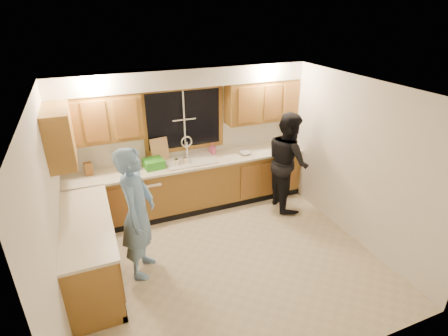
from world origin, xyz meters
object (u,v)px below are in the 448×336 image
object	(u,v)px
dish_crate	(154,164)
sink	(191,164)
soap_bottle	(212,148)
woman	(288,161)
stove	(93,279)
bowl	(246,153)
dishwasher	(145,196)
knife_block	(88,169)
man	(138,213)

from	to	relation	value
dish_crate	sink	bearing A→B (deg)	0.71
dish_crate	soap_bottle	xyz separation A→B (m)	(1.13, 0.20, 0.03)
sink	woman	size ratio (longest dim) A/B	0.48
woman	dish_crate	size ratio (longest dim) A/B	5.60
stove	bowl	size ratio (longest dim) A/B	4.37
dishwasher	soap_bottle	world-z (taller)	soap_bottle
knife_block	dishwasher	bearing A→B (deg)	-21.50
soap_bottle	stove	bearing A→B (deg)	-138.54
knife_block	bowl	size ratio (longest dim) A/B	1.02
knife_block	dish_crate	xyz separation A→B (m)	(1.02, -0.12, -0.03)
knife_block	soap_bottle	bearing A→B (deg)	-10.30
dishwasher	dish_crate	size ratio (longest dim) A/B	2.58
dishwasher	sink	bearing A→B (deg)	0.99
bowl	dishwasher	bearing A→B (deg)	178.08
sink	bowl	xyz separation A→B (m)	(1.03, -0.08, 0.08)
man	soap_bottle	size ratio (longest dim) A/B	9.27
woman	stove	bearing A→B (deg)	116.80
bowl	man	bearing A→B (deg)	-149.54
dishwasher	woman	distance (m)	2.57
sink	man	bearing A→B (deg)	-130.15
woman	man	bearing A→B (deg)	112.49
dishwasher	soap_bottle	size ratio (longest dim) A/B	4.10
man	stove	bearing A→B (deg)	149.46
sink	bowl	distance (m)	1.04
sink	dishwasher	size ratio (longest dim) A/B	1.05
woman	bowl	size ratio (longest dim) A/B	8.64
man	soap_bottle	bearing A→B (deg)	-22.49
stove	soap_bottle	xyz separation A→B (m)	(2.28, 2.02, 0.57)
stove	dish_crate	bearing A→B (deg)	57.53
woman	soap_bottle	distance (m)	1.38
stove	man	distance (m)	0.94
stove	dishwasher	bearing A→B (deg)	62.31
sink	dish_crate	size ratio (longest dim) A/B	2.71
sink	stove	world-z (taller)	sink
sink	knife_block	bearing A→B (deg)	176.01
man	soap_bottle	distance (m)	2.25
soap_bottle	woman	bearing A→B (deg)	-34.37
dish_crate	soap_bottle	world-z (taller)	soap_bottle
sink	dish_crate	xyz separation A→B (m)	(-0.64, -0.01, 0.13)
sink	dishwasher	xyz separation A→B (m)	(-0.85, -0.01, -0.45)
dishwasher	man	distance (m)	1.47
knife_block	woman	bearing A→B (deg)	-24.35
woman	dish_crate	world-z (taller)	woman
stove	bowl	xyz separation A→B (m)	(2.83, 1.75, 0.50)
woman	knife_block	world-z (taller)	woman
woman	bowl	world-z (taller)	woman
man	dish_crate	world-z (taller)	man
dishwasher	woman	world-z (taller)	woman
man	knife_block	distance (m)	1.56
bowl	stove	bearing A→B (deg)	-148.31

